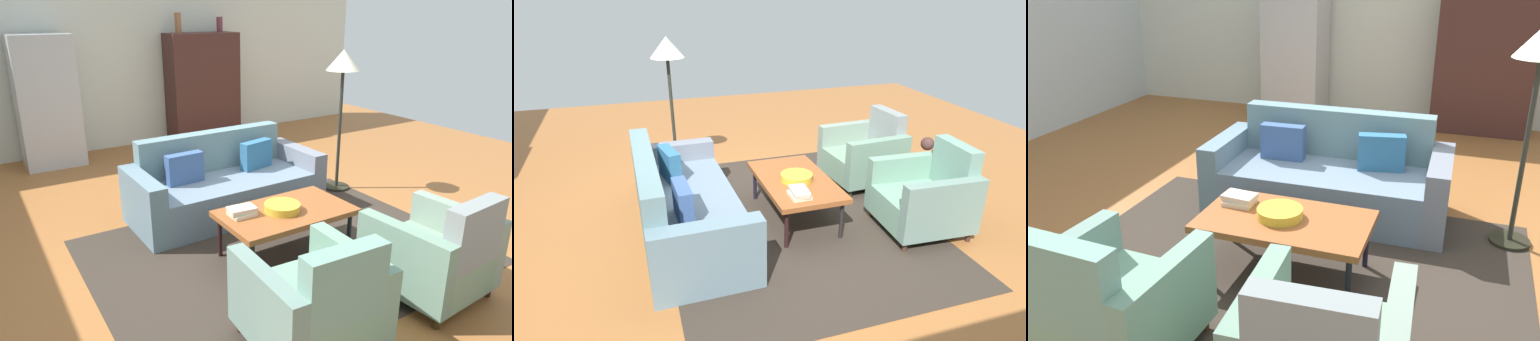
% 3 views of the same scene
% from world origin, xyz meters
% --- Properties ---
extents(ground_plane, '(10.57, 10.57, 0.00)m').
position_xyz_m(ground_plane, '(0.00, 0.00, 0.00)').
color(ground_plane, '#9F6030').
extents(wall_back, '(8.81, 0.12, 2.80)m').
position_xyz_m(wall_back, '(0.00, 3.96, 1.40)').
color(wall_back, silver).
rests_on(wall_back, ground).
extents(area_rug, '(3.40, 2.60, 0.01)m').
position_xyz_m(area_rug, '(-0.25, -0.47, 0.00)').
color(area_rug, '#352C25').
rests_on(area_rug, ground).
extents(couch, '(2.12, 0.94, 0.86)m').
position_xyz_m(couch, '(-0.25, 0.66, 0.29)').
color(couch, slate).
rests_on(couch, ground).
extents(coffee_table, '(1.20, 0.70, 0.44)m').
position_xyz_m(coffee_table, '(-0.25, -0.52, 0.40)').
color(coffee_table, black).
rests_on(coffee_table, ground).
extents(armchair_left, '(0.84, 0.84, 0.88)m').
position_xyz_m(armchair_left, '(-0.85, -1.69, 0.34)').
color(armchair_left, '#3C271D').
rests_on(armchair_left, ground).
extents(fruit_bowl, '(0.33, 0.33, 0.07)m').
position_xyz_m(fruit_bowl, '(-0.29, -0.52, 0.48)').
color(fruit_bowl, gold).
rests_on(fruit_bowl, coffee_table).
extents(book_stack, '(0.25, 0.19, 0.08)m').
position_xyz_m(book_stack, '(-0.65, -0.42, 0.48)').
color(book_stack, beige).
rests_on(book_stack, coffee_table).
extents(cabinet, '(1.20, 0.51, 1.80)m').
position_xyz_m(cabinet, '(0.97, 3.61, 0.90)').
color(cabinet, '#40231F').
rests_on(cabinet, ground).
extents(refrigerator, '(0.80, 0.73, 1.85)m').
position_xyz_m(refrigerator, '(-1.54, 3.51, 0.93)').
color(refrigerator, '#B7BABF').
rests_on(refrigerator, ground).
extents(floor_lamp, '(0.40, 0.40, 1.72)m').
position_xyz_m(floor_lamp, '(1.30, 0.52, 1.44)').
color(floor_lamp, black).
rests_on(floor_lamp, ground).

